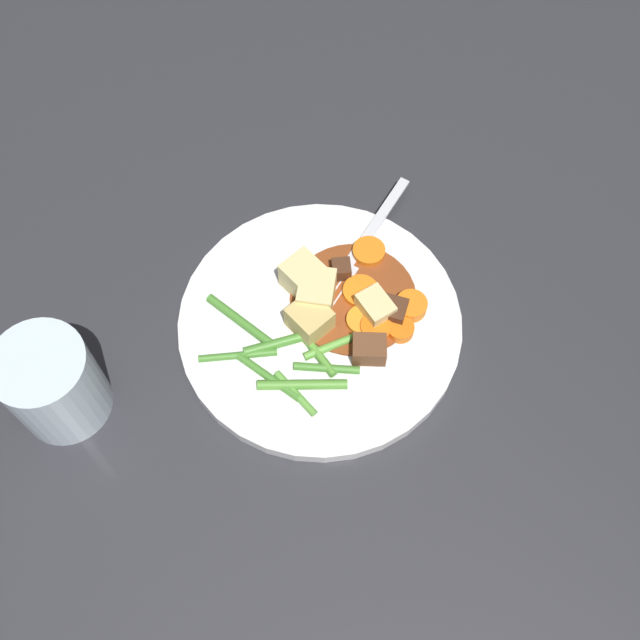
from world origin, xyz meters
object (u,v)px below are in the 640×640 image
object	(u,v)px
carrot_slice_4	(411,306)
fork	(360,248)
carrot_slice_2	(362,321)
potato_chunk_0	(375,308)
meat_chunk_0	(393,311)
potato_chunk_2	(316,293)
meat_chunk_1	(341,270)
potato_chunk_1	(302,276)
carrot_slice_1	(360,291)
carrot_slice_5	(369,252)
carrot_slice_3	(400,329)
meat_chunk_2	(369,349)
potato_chunk_3	(310,319)
water_glass	(53,384)
carrot_slice_0	(376,329)
dinner_plate	(320,323)

from	to	relation	value
carrot_slice_4	fork	xyz separation A→B (m)	(0.00, 0.08, -0.00)
carrot_slice_2	potato_chunk_0	world-z (taller)	potato_chunk_0
potato_chunk_0	meat_chunk_0	bearing A→B (deg)	-42.20
carrot_slice_4	potato_chunk_2	distance (m)	0.09
potato_chunk_2	meat_chunk_0	world-z (taller)	potato_chunk_2
meat_chunk_1	potato_chunk_0	bearing A→B (deg)	-89.96
potato_chunk_1	meat_chunk_0	bearing A→B (deg)	-57.76
carrot_slice_1	carrot_slice_4	xyz separation A→B (m)	(0.03, -0.04, 0.00)
potato_chunk_0	potato_chunk_1	bearing A→B (deg)	118.79
meat_chunk_1	fork	world-z (taller)	meat_chunk_1
meat_chunk_0	fork	distance (m)	0.08
carrot_slice_5	carrot_slice_3	bearing A→B (deg)	-108.06
carrot_slice_5	meat_chunk_2	distance (m)	0.11
carrot_slice_4	meat_chunk_2	bearing A→B (deg)	-166.59
potato_chunk_1	meat_chunk_1	bearing A→B (deg)	-19.56
carrot_slice_4	meat_chunk_1	world-z (taller)	meat_chunk_1
potato_chunk_3	carrot_slice_3	bearing A→B (deg)	-39.55
potato_chunk_0	carrot_slice_4	bearing A→B (deg)	-26.67
meat_chunk_1	water_glass	size ratio (longest dim) A/B	0.20
carrot_slice_2	meat_chunk_0	size ratio (longest dim) A/B	1.24
meat_chunk_0	meat_chunk_2	bearing A→B (deg)	-156.09
potato_chunk_1	potato_chunk_0	bearing A→B (deg)	-61.21
carrot_slice_5	fork	world-z (taller)	carrot_slice_5
water_glass	carrot_slice_0	bearing A→B (deg)	-22.39
potato_chunk_0	meat_chunk_2	bearing A→B (deg)	-134.69
carrot_slice_5	meat_chunk_0	size ratio (longest dim) A/B	1.34
potato_chunk_1	meat_chunk_2	world-z (taller)	potato_chunk_1
carrot_slice_5	potato_chunk_2	distance (m)	0.07
carrot_slice_3	meat_chunk_0	world-z (taller)	meat_chunk_0
carrot_slice_2	carrot_slice_3	world-z (taller)	carrot_slice_3
carrot_slice_1	potato_chunk_3	xyz separation A→B (m)	(-0.06, -0.00, 0.01)
carrot_slice_5	potato_chunk_2	xyz separation A→B (m)	(-0.07, -0.01, 0.01)
carrot_slice_2	meat_chunk_0	xyz separation A→B (m)	(0.03, -0.01, 0.00)
carrot_slice_1	carrot_slice_4	bearing A→B (deg)	-55.01
carrot_slice_5	water_glass	xyz separation A→B (m)	(-0.30, 0.04, 0.03)
potato_chunk_1	carrot_slice_0	bearing A→B (deg)	-72.33
potato_chunk_0	carrot_slice_5	bearing A→B (deg)	57.54
carrot_slice_4	meat_chunk_0	xyz separation A→B (m)	(-0.02, 0.00, 0.00)
water_glass	carrot_slice_1	bearing A→B (deg)	-13.91
potato_chunk_3	carrot_slice_1	bearing A→B (deg)	0.64
potato_chunk_1	meat_chunk_1	size ratio (longest dim) A/B	1.82
carrot_slice_3	carrot_slice_5	bearing A→B (deg)	71.94
meat_chunk_2	fork	bearing A→B (deg)	57.10
carrot_slice_4	potato_chunk_0	size ratio (longest dim) A/B	0.90
potato_chunk_2	carrot_slice_5	bearing A→B (deg)	10.36
water_glass	carrot_slice_2	bearing A→B (deg)	-20.08
carrot_slice_5	potato_chunk_1	world-z (taller)	potato_chunk_1
carrot_slice_3	potato_chunk_3	world-z (taller)	potato_chunk_3
carrot_slice_1	carrot_slice_3	world-z (taller)	carrot_slice_3
dinner_plate	carrot_slice_2	size ratio (longest dim) A/B	9.06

